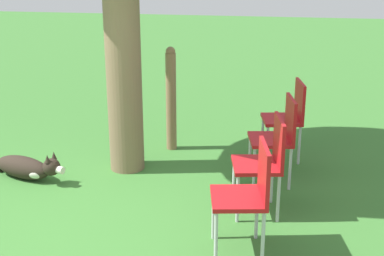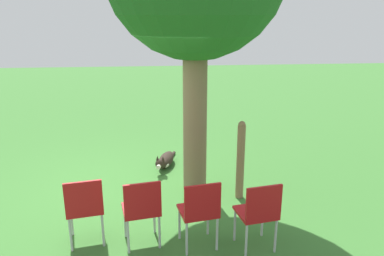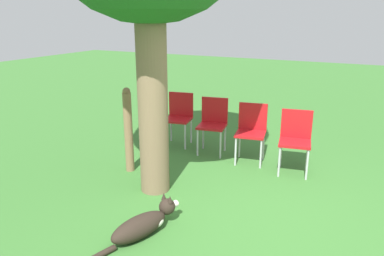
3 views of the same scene
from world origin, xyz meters
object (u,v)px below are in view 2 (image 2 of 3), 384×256
Objects in this scene: red_chair_0 at (85,206)px; red_chair_2 at (200,209)px; red_chair_1 at (142,207)px; red_chair_3 at (259,211)px; dog at (165,161)px; fence_post at (241,160)px.

red_chair_0 is 1.00× the size of red_chair_2.
red_chair_1 is 1.00× the size of red_chair_3.
red_chair_0 reaches higher than dog.
dog is at bearing -17.96° from red_chair_1.
red_chair_0 is (1.05, -2.16, -0.09)m from fence_post.
fence_post reaches higher than red_chair_0.
red_chair_2 is (1.27, -0.78, -0.09)m from fence_post.
dog is at bearing -139.56° from fence_post.
red_chair_0 is (2.38, -1.04, 0.41)m from dog.
fence_post reaches higher than dog.
red_chair_0 is 2.10m from red_chair_3.
red_chair_2 is 0.70m from red_chair_3.
red_chair_2 is (0.11, 0.69, 0.00)m from red_chair_1.
fence_post reaches higher than red_chair_2.
fence_post is 1.49m from red_chair_2.
dog is 1.25× the size of red_chair_3.
red_chair_0 is 0.70m from red_chair_1.
red_chair_0 is at bearing 71.06° from red_chair_2.
fence_post is (1.32, 1.13, 0.50)m from dog.
red_chair_3 is (0.32, 2.08, 0.00)m from red_chair_0.
red_chair_0 is at bearing 71.06° from red_chair_3.
red_chair_0 and red_chair_2 have the same top height.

